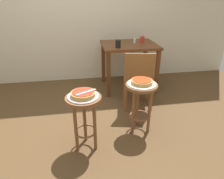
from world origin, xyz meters
TOP-DOWN VIEW (x-y plane):
  - ground_plane at (0.00, 0.00)m, footprint 6.00×6.00m
  - stool_foreground at (-0.01, -0.40)m, footprint 0.36×0.36m
  - serving_plate_foreground at (-0.01, -0.40)m, footprint 0.31×0.31m
  - pizza_foreground at (-0.01, -0.40)m, footprint 0.24×0.24m
  - stool_middle at (0.65, -0.20)m, footprint 0.36×0.36m
  - serving_plate_middle at (0.65, -0.20)m, footprint 0.32×0.32m
  - pizza_middle at (0.65, -0.20)m, footprint 0.24×0.24m
  - dining_table at (0.81, 1.09)m, footprint 0.90×0.74m
  - cup_near_edge at (0.58, 0.87)m, footprint 0.08×0.08m
  - cup_far_edge at (1.05, 1.15)m, footprint 0.07×0.07m
  - condiment_shaker at (0.91, 1.13)m, footprint 0.04×0.04m
  - wooden_chair at (0.78, 0.35)m, footprint 0.48×0.48m
  - pizza_server_knife at (0.02, -0.42)m, footprint 0.21×0.12m

SIDE VIEW (x-z plane):
  - ground_plane at x=0.00m, z-range 0.00..0.00m
  - stool_foreground at x=-0.01m, z-range 0.15..0.77m
  - stool_middle at x=0.65m, z-range 0.15..0.77m
  - wooden_chair at x=0.78m, z-range 0.04..0.89m
  - serving_plate_foreground at x=-0.01m, z-range 0.62..0.63m
  - serving_plate_middle at x=0.65m, z-range 0.62..0.63m
  - dining_table at x=0.81m, z-range 0.26..1.04m
  - pizza_foreground at x=-0.01m, z-range 0.63..0.68m
  - pizza_middle at x=0.65m, z-range 0.63..0.68m
  - pizza_server_knife at x=0.02m, z-range 0.68..0.68m
  - condiment_shaker at x=0.91m, z-range 0.78..0.85m
  - cup_far_edge at x=1.05m, z-range 0.78..0.88m
  - cup_near_edge at x=0.58m, z-range 0.78..0.90m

